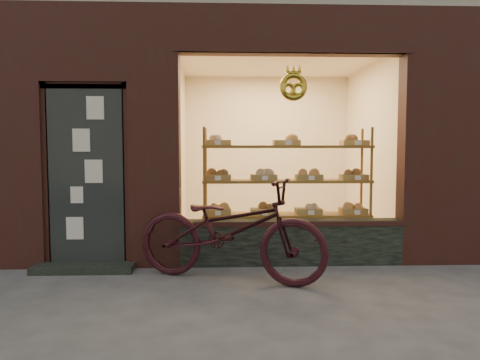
{
  "coord_description": "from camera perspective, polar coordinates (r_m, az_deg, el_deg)",
  "views": [
    {
      "loc": [
        -0.37,
        -3.05,
        1.4
      ],
      "look_at": [
        -0.18,
        2.0,
        1.05
      ],
      "focal_mm": 32.0,
      "sensor_mm": 36.0,
      "label": 1
    }
  ],
  "objects": [
    {
      "name": "ground",
      "position": [
        3.38,
        4.65,
        -20.58
      ],
      "size": [
        90.0,
        90.0,
        0.0
      ],
      "primitive_type": "plane",
      "color": "#484848"
    },
    {
      "name": "display_shelf",
      "position": [
        5.69,
        6.17,
        -1.74
      ],
      "size": [
        2.2,
        0.45,
        1.7
      ],
      "color": "brown",
      "rests_on": "ground"
    },
    {
      "name": "bicycle",
      "position": [
        4.62,
        -1.36,
        -6.64
      ],
      "size": [
        2.23,
        1.4,
        1.11
      ],
      "primitive_type": "imported",
      "rotation": [
        0.0,
        0.0,
        1.23
      ],
      "color": "black",
      "rests_on": "ground"
    }
  ]
}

